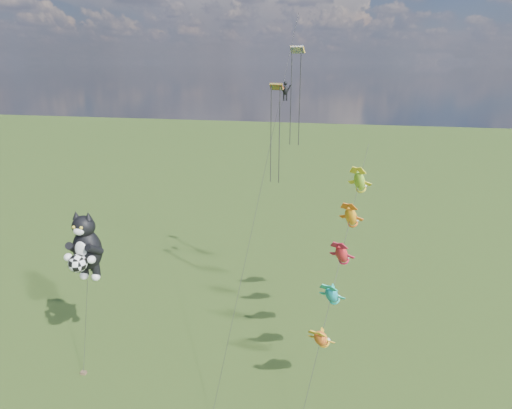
# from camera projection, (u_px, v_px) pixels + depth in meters

# --- Properties ---
(cat_kite_rig) EXTENTS (2.53, 4.16, 12.06)m
(cat_kite_rig) POSITION_uv_depth(u_px,v_px,m) (85.00, 247.00, 32.10)
(cat_kite_rig) COLOR brown
(cat_kite_rig) RESTS_ON ground
(fish_windsock_rig) EXTENTS (3.98, 15.54, 16.07)m
(fish_windsock_rig) POSITION_uv_depth(u_px,v_px,m) (342.00, 254.00, 31.45)
(fish_windsock_rig) COLOR brown
(fish_windsock_rig) RESTS_ON ground
(parafoil_rig) EXTENTS (3.85, 17.39, 26.35)m
(parafoil_rig) POSITION_uv_depth(u_px,v_px,m) (284.00, 99.00, 35.31)
(parafoil_rig) COLOR brown
(parafoil_rig) RESTS_ON ground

